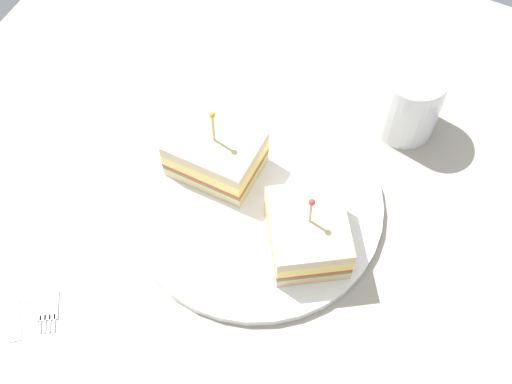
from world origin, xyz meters
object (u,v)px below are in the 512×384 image
Objects in this scene: sandwich_half_back at (216,154)px; drink_glass at (409,104)px; plate at (256,203)px; napkin at (30,259)px; knife at (11,290)px; sandwich_half_front at (308,233)px; fork at (49,289)px.

sandwich_half_back is 1.09× the size of drink_glass.
plate is 3.06× the size of drink_glass.
napkin is (-17.57, 19.60, -0.52)cm from plate.
drink_glass is at bearing -46.43° from sandwich_half_back.
sandwich_half_back is at bearing -28.33° from knife.
sandwich_half_front is 31.29cm from napkin.
knife reaches higher than napkin.
drink_glass is at bearing -9.93° from sandwich_half_front.
plate reaches higher than fork.
sandwich_half_front is at bearing -54.21° from knife.
napkin is (-15.13, 27.12, -3.82)cm from sandwich_half_front.
sandwich_half_front reaches higher than knife.
fork and knife have the same top height.
drink_glass reaches higher than fork.
fork is at bearing 126.67° from sandwich_half_front.
plate reaches higher than napkin.
sandwich_half_front is 29.05cm from fork.
knife is (-21.65, 19.13, -0.42)cm from plate.
sandwich_half_front is at bearing -60.85° from napkin.
sandwich_half_back is 23.94cm from fork.
plate is at bearing -41.46° from knife.
sandwich_half_front is at bearing -107.95° from plate.
sandwich_half_back is 24.05cm from napkin.
napkin is at bearing 119.15° from sandwich_half_front.
plate is 8.57cm from sandwich_half_front.
sandwich_half_front is 21.58cm from drink_glass.
sandwich_half_back is 1.06× the size of napkin.
knife is (-19.21, 26.65, -3.72)cm from sandwich_half_front.
sandwich_half_front is (-2.44, -7.52, 3.30)cm from plate.
sandwich_half_front is at bearing -53.33° from fork.
plate is 28.89cm from knife.
drink_glass is at bearing -30.86° from plate.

